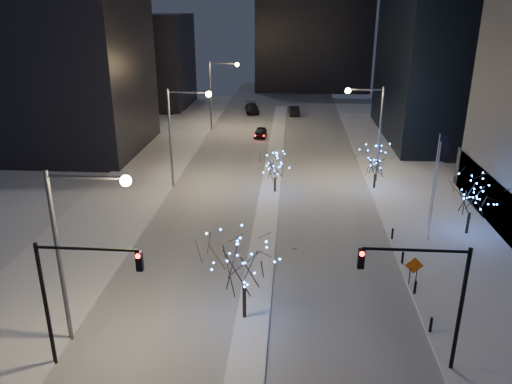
# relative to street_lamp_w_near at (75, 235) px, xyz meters

# --- Properties ---
(ground) EXTENTS (160.00, 160.00, 0.00)m
(ground) POSITION_rel_street_lamp_w_near_xyz_m (8.94, -2.00, -6.50)
(ground) COLOR silver
(ground) RESTS_ON ground
(road) EXTENTS (20.00, 130.00, 0.02)m
(road) POSITION_rel_street_lamp_w_near_xyz_m (8.94, 33.00, -6.49)
(road) COLOR #AEB4BD
(road) RESTS_ON ground
(median) EXTENTS (2.00, 80.00, 0.15)m
(median) POSITION_rel_street_lamp_w_near_xyz_m (8.94, 28.00, -6.42)
(median) COLOR white
(median) RESTS_ON ground
(east_sidewalk) EXTENTS (10.00, 90.00, 0.15)m
(east_sidewalk) POSITION_rel_street_lamp_w_near_xyz_m (23.94, 18.00, -6.42)
(east_sidewalk) COLOR white
(east_sidewalk) RESTS_ON ground
(west_sidewalk) EXTENTS (8.00, 90.00, 0.15)m
(west_sidewalk) POSITION_rel_street_lamp_w_near_xyz_m (-5.06, 18.00, -6.42)
(west_sidewalk) COLOR white
(west_sidewalk) RESTS_ON ground
(filler_west_near) EXTENTS (22.00, 18.00, 24.00)m
(filler_west_near) POSITION_rel_street_lamp_w_near_xyz_m (-19.06, 38.00, 5.50)
(filler_west_near) COLOR black
(filler_west_near) RESTS_ON ground
(filler_west_far) EXTENTS (18.00, 16.00, 16.00)m
(filler_west_far) POSITION_rel_street_lamp_w_near_xyz_m (-17.06, 68.00, 1.50)
(filler_west_far) COLOR black
(filler_west_far) RESTS_ON ground
(street_lamp_w_near) EXTENTS (4.40, 0.56, 10.00)m
(street_lamp_w_near) POSITION_rel_street_lamp_w_near_xyz_m (0.00, 0.00, 0.00)
(street_lamp_w_near) COLOR #595E66
(street_lamp_w_near) RESTS_ON ground
(street_lamp_w_mid) EXTENTS (4.40, 0.56, 10.00)m
(street_lamp_w_mid) POSITION_rel_street_lamp_w_near_xyz_m (0.00, 25.00, 0.00)
(street_lamp_w_mid) COLOR #595E66
(street_lamp_w_mid) RESTS_ON ground
(street_lamp_w_far) EXTENTS (4.40, 0.56, 10.00)m
(street_lamp_w_far) POSITION_rel_street_lamp_w_near_xyz_m (0.00, 50.00, 0.00)
(street_lamp_w_far) COLOR #595E66
(street_lamp_w_far) RESTS_ON ground
(street_lamp_east) EXTENTS (3.90, 0.56, 10.00)m
(street_lamp_east) POSITION_rel_street_lamp_w_near_xyz_m (19.02, 28.00, -0.05)
(street_lamp_east) COLOR #595E66
(street_lamp_east) RESTS_ON ground
(traffic_signal_west) EXTENTS (5.26, 0.43, 7.00)m
(traffic_signal_west) POSITION_rel_street_lamp_w_near_xyz_m (0.50, -2.00, -1.74)
(traffic_signal_west) COLOR black
(traffic_signal_west) RESTS_ON ground
(traffic_signal_east) EXTENTS (5.26, 0.43, 7.00)m
(traffic_signal_east) POSITION_rel_street_lamp_w_near_xyz_m (17.88, -1.00, -1.74)
(traffic_signal_east) COLOR black
(traffic_signal_east) RESTS_ON ground
(flagpoles) EXTENTS (1.35, 2.60, 8.00)m
(flagpoles) POSITION_rel_street_lamp_w_near_xyz_m (22.30, 15.25, -1.70)
(flagpoles) COLOR silver
(flagpoles) RESTS_ON east_sidewalk
(bollards) EXTENTS (0.16, 12.16, 0.90)m
(bollards) POSITION_rel_street_lamp_w_near_xyz_m (19.14, 8.00, -5.90)
(bollards) COLOR black
(bollards) RESTS_ON east_sidewalk
(car_near) EXTENTS (1.80, 4.01, 1.34)m
(car_near) POSITION_rel_street_lamp_w_near_xyz_m (6.55, 46.11, -5.83)
(car_near) COLOR black
(car_near) RESTS_ON ground
(car_mid) EXTENTS (2.13, 4.77, 1.52)m
(car_mid) POSITION_rel_street_lamp_w_near_xyz_m (11.18, 61.63, -5.74)
(car_mid) COLOR black
(car_mid) RESTS_ON ground
(car_far) EXTENTS (3.04, 5.63, 1.55)m
(car_far) POSITION_rel_street_lamp_w_near_xyz_m (4.02, 62.55, -5.72)
(car_far) COLOR black
(car_far) RESTS_ON ground
(holiday_tree_median_near) EXTENTS (5.08, 5.08, 6.02)m
(holiday_tree_median_near) POSITION_rel_street_lamp_w_near_xyz_m (8.44, 2.64, -2.45)
(holiday_tree_median_near) COLOR black
(holiday_tree_median_near) RESTS_ON median
(holiday_tree_median_far) EXTENTS (3.36, 3.36, 4.11)m
(holiday_tree_median_far) POSITION_rel_street_lamp_w_near_xyz_m (9.44, 24.00, -3.69)
(holiday_tree_median_far) COLOR black
(holiday_tree_median_far) RESTS_ON median
(holiday_tree_plaza_near) EXTENTS (5.05, 5.05, 4.91)m
(holiday_tree_plaza_near) POSITION_rel_street_lamp_w_near_xyz_m (25.40, 15.58, -3.16)
(holiday_tree_plaza_near) COLOR black
(holiday_tree_plaza_near) RESTS_ON east_sidewalk
(holiday_tree_plaza_far) EXTENTS (4.44, 4.44, 4.51)m
(holiday_tree_plaza_far) POSITION_rel_street_lamp_w_near_xyz_m (19.45, 25.84, -3.52)
(holiday_tree_plaza_far) COLOR black
(holiday_tree_plaza_far) RESTS_ON east_sidewalk
(construction_sign) EXTENTS (1.22, 0.06, 2.01)m
(construction_sign) POSITION_rel_street_lamp_w_near_xyz_m (19.24, 7.17, -5.14)
(construction_sign) COLOR black
(construction_sign) RESTS_ON east_sidewalk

